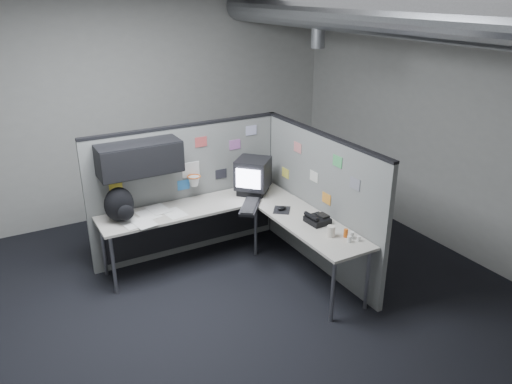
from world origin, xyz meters
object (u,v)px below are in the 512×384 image
keyboard (250,206)px  backpack (120,205)px  phone (317,219)px  monitor (253,176)px  desk (227,219)px

keyboard → backpack: backpack is taller
keyboard → backpack: 1.45m
keyboard → phone: 0.83m
monitor → keyboard: size_ratio=1.07×
keyboard → phone: bearing=-63.7°
phone → keyboard: bearing=130.1°
backpack → keyboard: bearing=-9.8°
desk → monitor: 0.69m
monitor → phone: monitor is taller
desk → phone: 1.07m
desk → phone: bearing=-48.3°
keyboard → phone: size_ratio=2.05×
desk → phone: (0.70, -0.79, 0.16)m
desk → backpack: (-1.14, 0.29, 0.31)m
desk → monitor: size_ratio=4.27×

